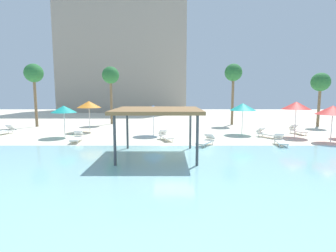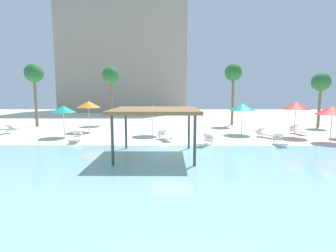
# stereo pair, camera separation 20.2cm
# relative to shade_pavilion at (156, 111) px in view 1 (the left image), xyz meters

# --- Properties ---
(ground_plane) EXTENTS (80.00, 80.00, 0.00)m
(ground_plane) POSITION_rel_shade_pavilion_xyz_m (0.95, 1.38, -2.54)
(ground_plane) COLOR beige
(lagoon_water) EXTENTS (44.00, 13.50, 0.04)m
(lagoon_water) POSITION_rel_shade_pavilion_xyz_m (0.95, -3.87, -2.52)
(lagoon_water) COLOR #8CC6CC
(lagoon_water) RESTS_ON ground
(shade_pavilion) EXTENTS (4.69, 4.69, 2.70)m
(shade_pavilion) POSITION_rel_shade_pavilion_xyz_m (0.00, 0.00, 0.00)
(shade_pavilion) COLOR #42474C
(shade_pavilion) RESTS_ON ground
(beach_umbrella_teal_0) EXTENTS (2.24, 2.24, 2.67)m
(beach_umbrella_teal_0) POSITION_rel_shade_pavilion_xyz_m (6.99, 8.08, -0.19)
(beach_umbrella_teal_0) COLOR silver
(beach_umbrella_teal_0) RESTS_ON ground
(beach_umbrella_red_1) EXTENTS (2.24, 2.24, 2.86)m
(beach_umbrella_red_1) POSITION_rel_shade_pavilion_xyz_m (10.90, 6.71, 0.00)
(beach_umbrella_red_1) COLOR silver
(beach_umbrella_red_1) RESTS_ON ground
(beach_umbrella_teal_2) EXTENTS (2.02, 2.02, 2.54)m
(beach_umbrella_teal_2) POSITION_rel_shade_pavilion_xyz_m (-7.77, 6.57, -0.29)
(beach_umbrella_teal_2) COLOR silver
(beach_umbrella_teal_2) RESTS_ON ground
(beach_umbrella_blue_3) EXTENTS (2.04, 2.04, 2.51)m
(beach_umbrella_blue_3) POSITION_rel_shade_pavilion_xyz_m (-0.65, 7.43, -0.32)
(beach_umbrella_blue_3) COLOR silver
(beach_umbrella_blue_3) RESTS_ON ground
(beach_umbrella_orange_4) EXTENTS (2.17, 2.17, 2.80)m
(beach_umbrella_orange_4) POSITION_rel_shade_pavilion_xyz_m (-6.62, 9.53, -0.04)
(beach_umbrella_orange_4) COLOR silver
(beach_umbrella_orange_4) RESTS_ON ground
(beach_umbrella_red_5) EXTENTS (2.34, 2.34, 2.66)m
(beach_umbrella_red_5) POSITION_rel_shade_pavilion_xyz_m (12.40, 4.34, -0.21)
(beach_umbrella_red_5) COLOR silver
(beach_umbrella_red_5) RESTS_ON ground
(lounge_chair_0) EXTENTS (0.82, 1.95, 0.74)m
(lounge_chair_0) POSITION_rel_shade_pavilion_xyz_m (11.83, 8.20, -2.21)
(lounge_chair_0) COLOR white
(lounge_chair_0) RESTS_ON ground
(lounge_chair_1) EXTENTS (1.11, 1.99, 0.74)m
(lounge_chair_1) POSITION_rel_shade_pavilion_xyz_m (-13.50, 7.98, -2.21)
(lounge_chair_1) COLOR white
(lounge_chair_1) RESTS_ON ground
(lounge_chair_2) EXTENTS (0.79, 1.95, 0.74)m
(lounge_chair_2) POSITION_rel_shade_pavilion_xyz_m (-6.08, 4.45, -2.21)
(lounge_chair_2) COLOR white
(lounge_chair_2) RESTS_ON ground
(lounge_chair_3) EXTENTS (1.51, 1.93, 0.74)m
(lounge_chair_3) POSITION_rel_shade_pavilion_xyz_m (3.17, 3.04, -2.21)
(lounge_chair_3) COLOR white
(lounge_chair_3) RESTS_ON ground
(lounge_chair_4) EXTENTS (1.19, 1.99, 0.74)m
(lounge_chair_4) POSITION_rel_shade_pavilion_xyz_m (0.38, 5.17, -2.21)
(lounge_chair_4) COLOR white
(lounge_chair_4) RESTS_ON ground
(lounge_chair_5) EXTENTS (1.51, 1.93, 0.74)m
(lounge_chair_5) POSITION_rel_shade_pavilion_xyz_m (8.48, 6.36, -2.21)
(lounge_chair_5) COLOR white
(lounge_chair_5) RESTS_ON ground
(lounge_chair_6) EXTENTS (0.93, 1.97, 0.74)m
(lounge_chair_6) POSITION_rel_shade_pavilion_xyz_m (8.23, 3.15, -2.21)
(lounge_chair_6) COLOR white
(lounge_chair_6) RESTS_ON ground
(palm_tree_0) EXTENTS (1.90, 1.90, 6.70)m
(palm_tree_0) POSITION_rel_shade_pavilion_xyz_m (7.73, 14.80, 3.03)
(palm_tree_0) COLOR brown
(palm_tree_0) RESTS_ON ground
(palm_tree_1) EXTENTS (1.90, 1.90, 5.60)m
(palm_tree_1) POSITION_rel_shade_pavilion_xyz_m (16.36, 13.08, 1.99)
(palm_tree_1) COLOR brown
(palm_tree_1) RESTS_ON ground
(palm_tree_2) EXTENTS (1.90, 1.90, 6.52)m
(palm_tree_2) POSITION_rel_shade_pavilion_xyz_m (-13.24, 13.08, 2.86)
(palm_tree_2) COLOR brown
(palm_tree_2) RESTS_ON ground
(palm_tree_3) EXTENTS (1.90, 1.90, 6.46)m
(palm_tree_3) POSITION_rel_shade_pavilion_xyz_m (-5.84, 15.44, 2.80)
(palm_tree_3) COLOR brown
(palm_tree_3) RESTS_ON ground
(hotel_block_0) EXTENTS (22.97, 11.77, 20.95)m
(hotel_block_0) POSITION_rel_shade_pavilion_xyz_m (-7.72, 37.93, 7.93)
(hotel_block_0) COLOR #9E9384
(hotel_block_0) RESTS_ON ground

